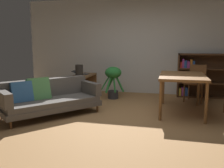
{
  "coord_description": "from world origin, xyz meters",
  "views": [
    {
      "loc": [
        0.9,
        -4.26,
        1.39
      ],
      "look_at": [
        -0.27,
        0.53,
        0.58
      ],
      "focal_mm": 38.71,
      "sensor_mm": 36.0,
      "label": 1
    }
  ],
  "objects": [
    {
      "name": "dining_chair_far",
      "position": [
        1.52,
        1.96,
        0.51
      ],
      "size": [
        0.57,
        0.57,
        0.9
      ],
      "color": "brown",
      "rests_on": "ground_plane"
    },
    {
      "name": "ground_plane",
      "position": [
        0.0,
        0.0,
        0.0
      ],
      "size": [
        8.16,
        8.16,
        0.0
      ],
      "primitive_type": "plane",
      "color": "#9E7042"
    },
    {
      "name": "fabric_couch",
      "position": [
        -1.45,
        -0.02,
        0.35
      ],
      "size": [
        1.8,
        1.95,
        0.76
      ],
      "color": "brown",
      "rests_on": "ground_plane"
    },
    {
      "name": "bookshelf",
      "position": [
        1.73,
        2.5,
        0.57
      ],
      "size": [
        1.53,
        0.36,
        1.16
      ],
      "color": "#56351E",
      "rests_on": "ground_plane"
    },
    {
      "name": "open_laptop",
      "position": [
        -1.44,
        1.82,
        0.62
      ],
      "size": [
        0.46,
        0.32,
        0.09
      ],
      "color": "#333338",
      "rests_on": "media_console"
    },
    {
      "name": "potted_floor_plant",
      "position": [
        -0.54,
        1.72,
        0.55
      ],
      "size": [
        0.63,
        0.54,
        0.83
      ],
      "color": "#333338",
      "rests_on": "ground_plane"
    },
    {
      "name": "media_console",
      "position": [
        -1.36,
        1.71,
        0.29
      ],
      "size": [
        0.43,
        1.04,
        0.6
      ],
      "color": "brown",
      "rests_on": "ground_plane"
    },
    {
      "name": "back_wall_panel",
      "position": [
        0.0,
        2.7,
        1.35
      ],
      "size": [
        6.8,
        0.1,
        2.7
      ],
      "primitive_type": "cube",
      "color": "silver",
      "rests_on": "ground_plane"
    },
    {
      "name": "desk_speaker",
      "position": [
        -1.36,
        1.45,
        0.74
      ],
      "size": [
        0.19,
        0.19,
        0.29
      ],
      "color": "#2D2823",
      "rests_on": "media_console"
    },
    {
      "name": "dining_table",
      "position": [
        1.14,
        0.82,
        0.71
      ],
      "size": [
        0.89,
        1.43,
        0.78
      ],
      "color": "brown",
      "rests_on": "ground_plane"
    }
  ]
}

